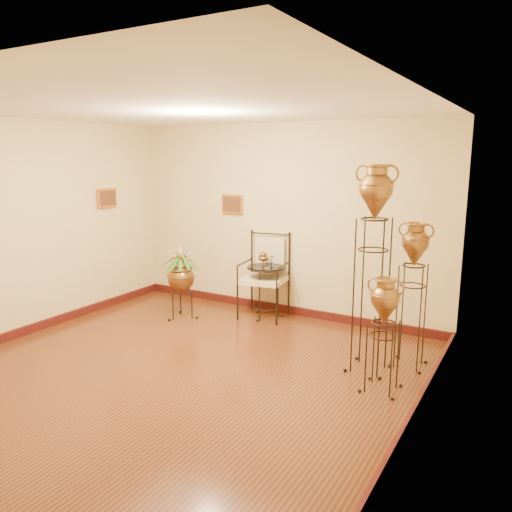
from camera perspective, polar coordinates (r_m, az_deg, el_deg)
The scene contains 8 objects.
ground at distance 5.69m, azimuth -9.01°, elevation -12.95°, with size 5.00×5.00×0.00m, color #603016.
room_shell at distance 5.23m, azimuth -9.60°, elevation 4.66°, with size 5.02×5.02×2.81m.
amphora_tall at distance 5.47m, azimuth 13.16°, elevation -1.28°, with size 0.54×0.54×2.27m.
amphora_mid at distance 5.76m, azimuth 17.40°, elevation -4.22°, with size 0.38×0.38×1.65m.
amphora_short at distance 5.17m, azimuth 14.33°, elevation -8.68°, with size 0.37×0.37×1.19m.
planter_urn at distance 7.29m, azimuth -8.58°, elevation -2.14°, with size 0.81×0.81×1.15m.
armchair at distance 7.24m, azimuth 0.88°, elevation -2.34°, with size 0.77×0.73×1.22m.
side_table at distance 7.28m, azimuth 1.11°, elevation -4.01°, with size 0.54×0.54×0.97m.
Camera 1 is at (3.32, -3.99, 2.33)m, focal length 35.00 mm.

